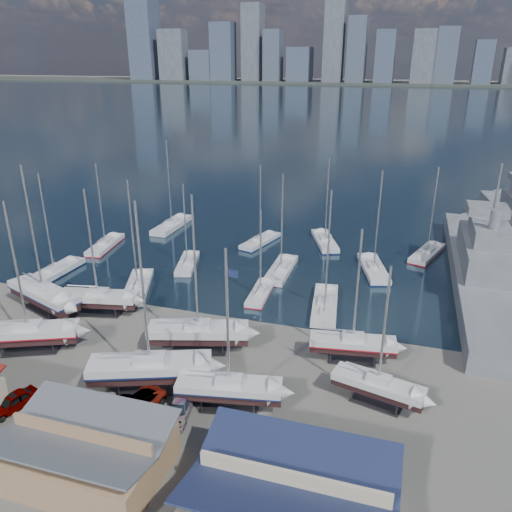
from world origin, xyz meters
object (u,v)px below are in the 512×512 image
(flagpole, at_px, (229,319))
(sailboat_cradle_0, at_px, (44,294))
(naval_ship_east, at_px, (482,271))
(car_a, at_px, (12,402))

(flagpole, bearing_deg, sailboat_cradle_0, 164.39)
(sailboat_cradle_0, bearing_deg, naval_ship_east, 45.91)
(car_a, xyz_separation_m, flagpole, (17.44, 9.20, 6.37))
(car_a, bearing_deg, sailboat_cradle_0, 138.11)
(naval_ship_east, bearing_deg, flagpole, 141.72)
(sailboat_cradle_0, xyz_separation_m, flagpole, (27.23, -7.61, 4.96))
(car_a, bearing_deg, naval_ship_east, 61.96)
(sailboat_cradle_0, height_order, flagpole, sailboat_cradle_0)
(sailboat_cradle_0, distance_m, car_a, 19.50)
(sailboat_cradle_0, xyz_separation_m, car_a, (9.79, -16.80, -1.41))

